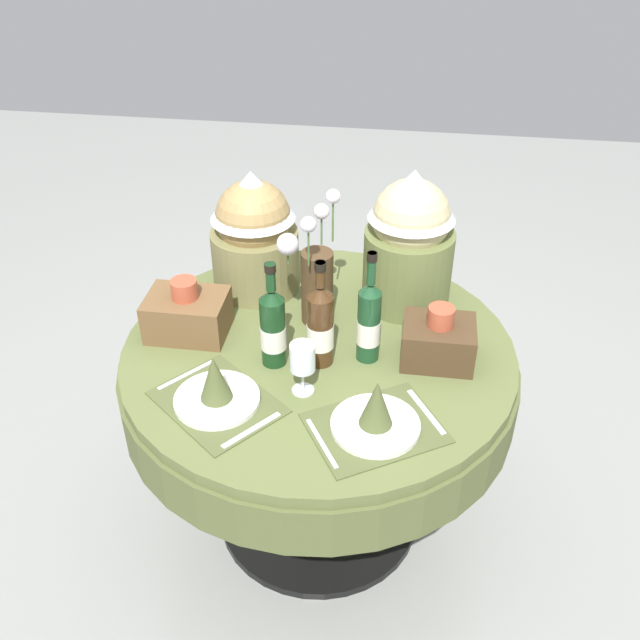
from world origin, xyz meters
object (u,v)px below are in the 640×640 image
object	(u,v)px
gift_tub_back_left	(254,229)
flower_vase	(315,276)
woven_basket_side_left	(187,313)
wine_bottle_right	(320,325)
wine_glass_left	(302,359)
place_setting_left	(216,390)
dining_table	(319,382)
wine_bottle_left	(273,327)
gift_tub_back_right	(410,235)
woven_basket_side_right	(438,340)
wine_bottle_centre	(369,321)
place_setting_right	(376,415)

from	to	relation	value
gift_tub_back_left	flower_vase	bearing A→B (deg)	-37.19
flower_vase	woven_basket_side_left	bearing A→B (deg)	-162.45
wine_bottle_right	wine_glass_left	world-z (taller)	wine_bottle_right
place_setting_left	gift_tub_back_left	world-z (taller)	gift_tub_back_left
dining_table	gift_tub_back_left	distance (m)	0.55
wine_bottle_left	wine_glass_left	world-z (taller)	wine_bottle_left
gift_tub_back_right	woven_basket_side_right	xyz separation A→B (m)	(0.11, -0.30, -0.18)
wine_bottle_left	wine_glass_left	distance (m)	0.16
wine_bottle_centre	woven_basket_side_right	bearing A→B (deg)	5.95
place_setting_left	flower_vase	xyz separation A→B (m)	(0.21, 0.43, 0.12)
place_setting_left	wine_bottle_right	bearing A→B (deg)	41.14
wine_bottle_left	dining_table	bearing A→B (deg)	37.02
dining_table	gift_tub_back_right	bearing A→B (deg)	49.82
dining_table	gift_tub_back_left	xyz separation A→B (m)	(-0.26, 0.32, 0.37)
place_setting_left	woven_basket_side_left	world-z (taller)	woven_basket_side_left
flower_vase	wine_glass_left	world-z (taller)	flower_vase
wine_bottle_left	woven_basket_side_left	bearing A→B (deg)	159.58
wine_glass_left	flower_vase	bearing A→B (deg)	92.84
place_setting_left	gift_tub_back_left	distance (m)	0.63
wine_bottle_centre	woven_basket_side_right	size ratio (longest dim) A/B	1.70
woven_basket_side_left	woven_basket_side_right	xyz separation A→B (m)	(0.77, -0.03, -0.00)
gift_tub_back_left	woven_basket_side_right	size ratio (longest dim) A/B	2.00
woven_basket_side_left	wine_bottle_left	bearing A→B (deg)	-20.42
wine_bottle_centre	wine_glass_left	bearing A→B (deg)	-132.89
wine_bottle_left	wine_bottle_right	bearing A→B (deg)	9.26
place_setting_right	wine_glass_left	xyz separation A→B (m)	(-0.22, 0.12, 0.07)
woven_basket_side_right	gift_tub_back_left	bearing A→B (deg)	152.47
wine_bottle_centre	woven_basket_side_left	size ratio (longest dim) A/B	1.47
gift_tub_back_left	place_setting_right	bearing A→B (deg)	-54.50
gift_tub_back_left	woven_basket_side_left	xyz separation A→B (m)	(-0.15, -0.30, -0.15)
flower_vase	gift_tub_back_right	distance (m)	0.33
place_setting_left	wine_bottle_centre	size ratio (longest dim) A/B	1.18
flower_vase	wine_bottle_centre	xyz separation A→B (m)	(0.18, -0.17, -0.03)
woven_basket_side_right	place_setting_right	bearing A→B (deg)	-115.85
dining_table	wine_bottle_right	world-z (taller)	wine_bottle_right
wine_glass_left	gift_tub_back_left	world-z (taller)	gift_tub_back_left
place_setting_left	wine_bottle_centre	bearing A→B (deg)	33.73
wine_glass_left	gift_tub_back_right	bearing A→B (deg)	62.39
place_setting_left	place_setting_right	size ratio (longest dim) A/B	1.01
place_setting_right	wine_bottle_right	distance (m)	0.33
flower_vase	wine_bottle_centre	size ratio (longest dim) A/B	1.17
flower_vase	woven_basket_side_right	xyz separation A→B (m)	(0.39, -0.15, -0.10)
dining_table	woven_basket_side_right	bearing A→B (deg)	-1.33
place_setting_right	wine_bottle_left	distance (m)	0.41
gift_tub_back_right	wine_bottle_left	bearing A→B (deg)	-133.75
wine_bottle_right	flower_vase	bearing A→B (deg)	102.60
place_setting_right	wine_glass_left	distance (m)	0.26
flower_vase	place_setting_right	bearing A→B (deg)	-63.87
place_setting_left	woven_basket_side_right	distance (m)	0.67
dining_table	gift_tub_back_right	distance (m)	0.55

